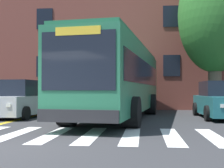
% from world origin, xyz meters
% --- Properties ---
extents(crosswalk, '(10.70, 3.60, 0.01)m').
position_xyz_m(crosswalk, '(0.14, 2.27, 0.00)').
color(crosswalk, white).
rests_on(crosswalk, ground).
extents(lane_line_yellow_inner, '(0.12, 36.00, 0.01)m').
position_xyz_m(lane_line_yellow_inner, '(-2.14, 16.27, 0.00)').
color(lane_line_yellow_inner, gold).
rests_on(lane_line_yellow_inner, ground).
extents(lane_line_yellow_outer, '(0.12, 36.00, 0.01)m').
position_xyz_m(lane_line_yellow_outer, '(-1.98, 16.27, 0.00)').
color(lane_line_yellow_outer, gold).
rests_on(lane_line_yellow_outer, ground).
extents(city_bus, '(4.02, 11.92, 3.34)m').
position_xyz_m(city_bus, '(2.29, 7.74, 1.82)').
color(city_bus, '#28704C').
rests_on(city_bus, ground).
extents(car_silver_near_lane, '(2.28, 4.13, 1.76)m').
position_xyz_m(car_silver_near_lane, '(-2.39, 7.71, 0.81)').
color(car_silver_near_lane, '#B7BABF').
rests_on(car_silver_near_lane, ground).
extents(car_teal_far_lane, '(2.16, 4.83, 1.70)m').
position_xyz_m(car_teal_far_lane, '(6.99, 8.12, 0.78)').
color(car_teal_far_lane, '#236B70').
rests_on(car_teal_far_lane, ground).
extents(car_grey_behind_bus, '(2.33, 4.41, 1.83)m').
position_xyz_m(car_grey_behind_bus, '(2.03, 18.77, 0.83)').
color(car_grey_behind_bus, slate).
rests_on(car_grey_behind_bus, ground).
extents(street_tree_curbside_large, '(5.63, 5.69, 8.78)m').
position_xyz_m(street_tree_curbside_large, '(7.46, 11.40, 5.48)').
color(street_tree_curbside_large, brown).
rests_on(street_tree_curbside_large, ground).
extents(building_facade, '(42.52, 6.22, 11.58)m').
position_xyz_m(building_facade, '(-3.18, 17.02, 5.80)').
color(building_facade, brown).
rests_on(building_facade, ground).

